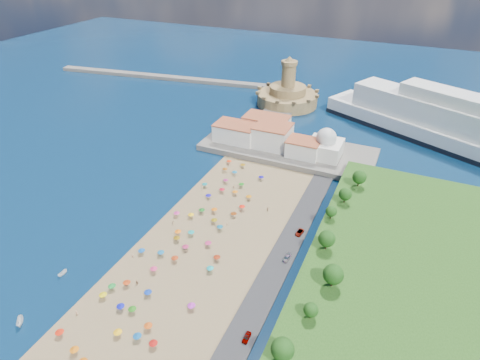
% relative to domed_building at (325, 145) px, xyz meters
% --- Properties ---
extents(ground, '(700.00, 700.00, 0.00)m').
position_rel_domed_building_xyz_m(ground, '(-30.00, -71.00, -8.97)').
color(ground, '#071938').
rests_on(ground, ground).
extents(terrace, '(90.00, 36.00, 3.00)m').
position_rel_domed_building_xyz_m(terrace, '(-20.00, 2.00, -7.47)').
color(terrace, '#59544C').
rests_on(terrace, ground).
extents(jetty, '(18.00, 70.00, 2.40)m').
position_rel_domed_building_xyz_m(jetty, '(-42.00, 37.00, -7.77)').
color(jetty, '#59544C').
rests_on(jetty, ground).
extents(breakwater, '(199.03, 34.77, 2.60)m').
position_rel_domed_building_xyz_m(breakwater, '(-140.00, 82.00, -7.67)').
color(breakwater, '#59544C').
rests_on(breakwater, ground).
extents(waterfront_buildings, '(57.00, 29.00, 11.00)m').
position_rel_domed_building_xyz_m(waterfront_buildings, '(-33.05, 2.64, -1.10)').
color(waterfront_buildings, silver).
rests_on(waterfront_buildings, terrace).
extents(domed_building, '(16.00, 16.00, 15.00)m').
position_rel_domed_building_xyz_m(domed_building, '(0.00, 0.00, 0.00)').
color(domed_building, silver).
rests_on(domed_building, terrace).
extents(fortress, '(40.00, 40.00, 32.40)m').
position_rel_domed_building_xyz_m(fortress, '(-42.00, 67.00, -2.29)').
color(fortress, '#A08050').
rests_on(fortress, ground).
extents(cruise_ship, '(157.92, 91.06, 35.65)m').
position_rel_domed_building_xyz_m(cruise_ship, '(64.13, 42.02, 1.59)').
color(cruise_ship, black).
rests_on(cruise_ship, ground).
extents(beach_parasols, '(32.10, 117.65, 2.20)m').
position_rel_domed_building_xyz_m(beach_parasols, '(-31.02, -81.45, -6.83)').
color(beach_parasols, gray).
rests_on(beach_parasols, beach).
extents(beachgoers, '(34.90, 84.16, 1.80)m').
position_rel_domed_building_xyz_m(beachgoers, '(-31.76, -76.34, -7.88)').
color(beachgoers, tan).
rests_on(beachgoers, beach).
extents(moored_boats, '(6.50, 24.42, 1.78)m').
position_rel_domed_building_xyz_m(moored_boats, '(-58.73, -127.99, -8.14)').
color(moored_boats, white).
rests_on(moored_boats, ground).
extents(parked_cars, '(2.80, 55.76, 1.39)m').
position_rel_domed_building_xyz_m(parked_cars, '(6.00, -80.76, -7.61)').
color(parked_cars, gray).
rests_on(parked_cars, promenade).
extents(hillside_trees, '(14.15, 109.88, 8.16)m').
position_rel_domed_building_xyz_m(hillside_trees, '(19.51, -79.67, 1.42)').
color(hillside_trees, '#382314').
rests_on(hillside_trees, hillside).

